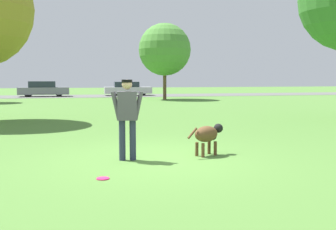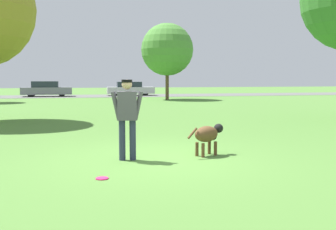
# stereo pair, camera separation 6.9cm
# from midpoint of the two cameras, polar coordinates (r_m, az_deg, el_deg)

# --- Properties ---
(ground_plane) EXTENTS (120.00, 120.00, 0.00)m
(ground_plane) POSITION_cam_midpoint_polar(r_m,az_deg,el_deg) (8.15, -2.36, -6.40)
(ground_plane) COLOR #4C7A33
(far_road_strip) EXTENTS (120.00, 6.00, 0.01)m
(far_road_strip) POSITION_cam_midpoint_polar(r_m,az_deg,el_deg) (36.82, -11.05, 2.72)
(far_road_strip) COLOR #5B5B59
(far_road_strip) RESTS_ON ground_plane
(person) EXTENTS (0.66, 0.27, 1.64)m
(person) POSITION_cam_midpoint_polar(r_m,az_deg,el_deg) (7.94, -6.18, 0.27)
(person) COLOR #2D334C
(person) RESTS_ON ground_plane
(dog) EXTENTS (0.96, 0.58, 0.67)m
(dog) POSITION_cam_midpoint_polar(r_m,az_deg,el_deg) (8.49, 5.56, -2.84)
(dog) COLOR brown
(dog) RESTS_ON ground_plane
(frisbee) EXTENTS (0.22, 0.22, 0.02)m
(frisbee) POSITION_cam_midpoint_polar(r_m,az_deg,el_deg) (6.67, -9.73, -9.07)
(frisbee) COLOR #E52366
(frisbee) RESTS_ON ground_plane
(tree_far_right) EXTENTS (4.00, 4.00, 5.84)m
(tree_far_right) POSITION_cam_midpoint_polar(r_m,az_deg,el_deg) (30.49, -0.55, 9.47)
(tree_far_right) COLOR brown
(tree_far_right) RESTS_ON ground_plane
(parked_car_grey) EXTENTS (4.38, 1.83, 1.37)m
(parked_car_grey) POSITION_cam_midpoint_polar(r_m,az_deg,el_deg) (36.76, -17.66, 3.59)
(parked_car_grey) COLOR slate
(parked_car_grey) RESTS_ON ground_plane
(parked_car_silver) EXTENTS (4.46, 1.97, 1.30)m
(parked_car_silver) POSITION_cam_midpoint_polar(r_m,az_deg,el_deg) (37.43, -5.95, 3.81)
(parked_car_silver) COLOR #B7B7BC
(parked_car_silver) RESTS_ON ground_plane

